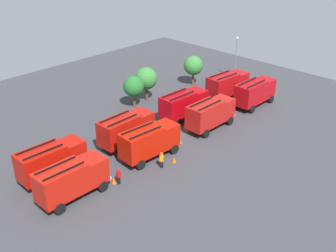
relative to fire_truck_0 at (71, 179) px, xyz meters
name	(u,v)px	position (x,y,z in m)	size (l,w,h in m)	color
ground_plane	(168,136)	(15.29, 2.12, -2.15)	(66.74, 66.74, 0.00)	#38383D
fire_truck_0	(71,179)	(0.00, 0.00, 0.00)	(7.21, 2.78, 3.88)	red
fire_truck_1	(149,141)	(10.22, 0.08, 0.00)	(7.34, 3.13, 3.88)	#B91204
fire_truck_2	(210,113)	(20.50, -0.25, 0.00)	(7.21, 2.77, 3.88)	#B01611
fire_truck_3	(255,92)	(30.44, -0.28, 0.00)	(7.20, 2.76, 3.88)	#AD0B11
fire_truck_4	(51,160)	(0.52, 4.33, 0.00)	(7.23, 2.83, 3.88)	#B31107
fire_truck_5	(126,128)	(10.40, 4.20, 0.00)	(7.25, 2.89, 3.88)	#AF120A
fire_truck_6	(184,104)	(20.32, 4.12, 0.00)	(7.26, 2.91, 3.88)	#AC060D
fire_truck_7	(227,84)	(30.14, 4.29, 0.00)	(7.34, 3.12, 3.88)	#AD0E11
firefighter_0	(214,84)	(31.25, 7.63, -1.16)	(0.48, 0.44, 1.77)	black
firefighter_1	(119,176)	(4.50, -1.41, -1.19)	(0.43, 0.28, 1.71)	black
firefighter_2	(251,83)	(35.76, 3.85, -1.20)	(0.28, 0.44, 1.70)	black
firefighter_3	(74,175)	(1.43, 1.93, -1.22)	(0.27, 0.43, 1.68)	black
firefighter_4	(162,160)	(9.65, -2.38, -1.13)	(0.46, 0.48, 1.81)	black
tree_0	(134,87)	(18.34, 11.71, 0.93)	(2.95, 2.95, 4.58)	brown
tree_1	(146,78)	(21.23, 12.21, 1.22)	(3.23, 3.23, 5.01)	brown
tree_2	(193,66)	(30.70, 11.44, 1.03)	(3.05, 3.05, 4.73)	brown
traffic_cone_0	(174,160)	(11.38, -2.56, -1.86)	(0.41, 0.41, 0.59)	#F2600C
traffic_cone_1	(114,180)	(4.22, -0.93, -1.79)	(0.51, 0.51, 0.72)	#F2600C
lamppost	(236,56)	(37.08, 7.89, 2.04)	(0.36, 0.36, 7.23)	slate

